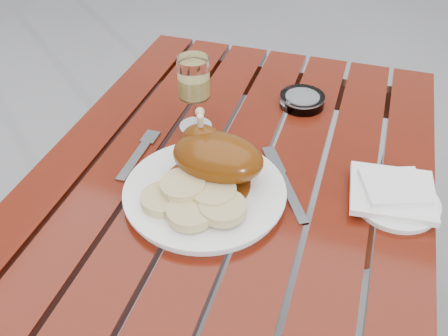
# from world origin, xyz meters

# --- Properties ---
(table) EXTENTS (0.80, 1.20, 0.75)m
(table) POSITION_xyz_m (0.00, 0.00, 0.38)
(table) COLOR maroon
(table) RESTS_ON ground
(dinner_plate) EXTENTS (0.42, 0.42, 0.02)m
(dinner_plate) POSITION_xyz_m (-0.03, -0.05, 0.76)
(dinner_plate) COLOR white
(dinner_plate) RESTS_ON table
(roast_duck) EXTENTS (0.19, 0.17, 0.13)m
(roast_duck) POSITION_xyz_m (-0.02, -0.00, 0.82)
(roast_duck) COLOR #5C270A
(roast_duck) RESTS_ON dinner_plate
(bread_dumplings) EXTENTS (0.20, 0.14, 0.04)m
(bread_dumplings) POSITION_xyz_m (-0.03, -0.10, 0.79)
(bread_dumplings) COLOR tan
(bread_dumplings) RESTS_ON dinner_plate
(wine_glass) EXTENTS (0.09, 0.09, 0.18)m
(wine_glass) POSITION_xyz_m (-0.13, 0.17, 0.84)
(wine_glass) COLOR #D2BA5F
(wine_glass) RESTS_ON table
(side_plate) EXTENTS (0.19, 0.19, 0.01)m
(side_plate) POSITION_xyz_m (0.33, 0.04, 0.76)
(side_plate) COLOR white
(side_plate) RESTS_ON table
(napkin) EXTENTS (0.17, 0.16, 0.01)m
(napkin) POSITION_xyz_m (0.32, 0.05, 0.77)
(napkin) COLOR white
(napkin) RESTS_ON side_plate
(ashtray) EXTENTS (0.15, 0.15, 0.03)m
(ashtray) POSITION_xyz_m (0.09, 0.34, 0.76)
(ashtray) COLOR #B2B7BC
(ashtray) RESTS_ON table
(fork) EXTENTS (0.02, 0.16, 0.01)m
(fork) POSITION_xyz_m (-0.21, 0.02, 0.75)
(fork) COLOR gray
(fork) RESTS_ON table
(knife) EXTENTS (0.12, 0.18, 0.01)m
(knife) POSITION_xyz_m (0.12, 0.02, 0.75)
(knife) COLOR gray
(knife) RESTS_ON table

